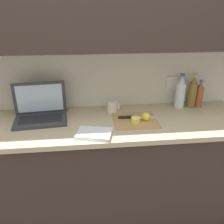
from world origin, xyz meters
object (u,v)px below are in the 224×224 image
laptop (40,111)px  bottle_oil_tall (193,92)px  lemon_whole_beside (146,117)px  bottle_green_soda (181,92)px  knife (130,117)px  cutting_board (135,120)px  measuring_cup (112,107)px  bottle_water_clear (199,95)px  lemon_half_cut (135,120)px

laptop → bottle_oil_tall: bearing=-0.4°
lemon_whole_beside → bottle_oil_tall: bearing=28.3°
bottle_green_soda → knife: bearing=-156.8°
cutting_board → bottle_oil_tall: 0.57m
bottle_green_soda → measuring_cup: (-0.56, -0.04, -0.08)m
laptop → bottle_water_clear: 1.27m
cutting_board → bottle_green_soda: bearing=28.0°
lemon_half_cut → bottle_oil_tall: bottle_oil_tall is taller
lemon_half_cut → measuring_cup: 0.26m
laptop → lemon_half_cut: laptop is taller
lemon_whole_beside → bottle_oil_tall: bottle_oil_tall is taller
laptop → bottle_water_clear: size_ratio=1.75×
bottle_green_soda → bottle_water_clear: bottle_green_soda is taller
knife → lemon_whole_beside: size_ratio=4.60×
knife → measuring_cup: (-0.12, 0.15, 0.03)m
laptop → lemon_whole_beside: 0.77m
bottle_oil_tall → bottle_water_clear: 0.07m
bottle_water_clear → measuring_cup: 0.73m
knife → lemon_whole_beside: lemon_whole_beside is taller
lemon_half_cut → lemon_whole_beside: bearing=11.0°
bottle_oil_tall → bottle_water_clear: bottle_oil_tall is taller
bottle_water_clear → bottle_oil_tall: bearing=180.0°
bottle_oil_tall → measuring_cup: bottle_oil_tall is taller
knife → bottle_oil_tall: bearing=21.6°
bottle_green_soda → lemon_half_cut: bearing=-148.8°
laptop → knife: size_ratio=1.42×
laptop → lemon_whole_beside: bearing=-15.2°
lemon_half_cut → lemon_whole_beside: size_ratio=1.09×
measuring_cup → lemon_half_cut: bearing=-55.7°
cutting_board → bottle_oil_tall: (0.51, 0.22, 0.12)m
lemon_whole_beside → laptop: bearing=170.3°
lemon_whole_beside → bottle_green_soda: (0.34, 0.24, 0.09)m
measuring_cup → bottle_water_clear: bearing=3.4°
cutting_board → bottle_green_soda: size_ratio=1.11×
laptop → bottle_oil_tall: size_ratio=1.43×
bottle_water_clear → knife: bearing=-162.6°
lemon_whole_beside → bottle_green_soda: bottle_green_soda is taller
bottle_green_soda → lemon_whole_beside: bearing=-144.9°
knife → lemon_half_cut: 0.07m
laptop → knife: bearing=-12.7°
bottle_green_soda → bottle_oil_tall: size_ratio=1.02×
cutting_board → lemon_half_cut: lemon_half_cut is taller
lemon_whole_beside → bottle_green_soda: size_ratio=0.21×
lemon_half_cut → bottle_water_clear: (0.58, 0.25, 0.08)m
lemon_half_cut → lemon_whole_beside: (0.08, 0.02, 0.01)m
lemon_half_cut → bottle_oil_tall: (0.52, 0.25, 0.10)m
laptop → lemon_half_cut: bearing=-17.6°
knife → bottle_green_soda: 0.50m
cutting_board → bottle_water_clear: bottle_water_clear is taller
lemon_half_cut → measuring_cup: size_ratio=0.67×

